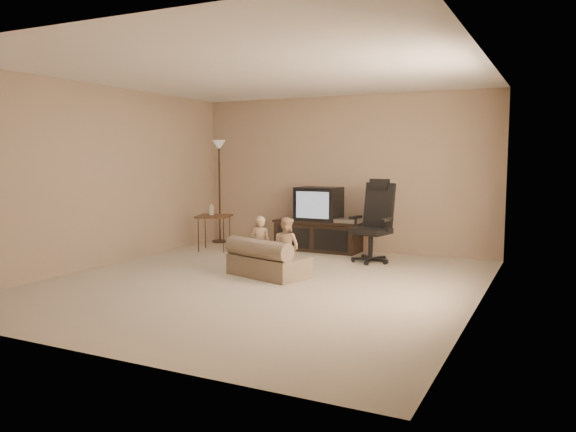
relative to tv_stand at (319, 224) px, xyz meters
name	(u,v)px	position (x,y,z in m)	size (l,w,h in m)	color
floor	(261,283)	(0.31, -2.49, -0.43)	(5.50, 5.50, 0.00)	beige
room_shell	(261,157)	(0.31, -2.49, 1.09)	(5.50, 5.50, 5.50)	white
tv_stand	(319,224)	(0.00, 0.00, 0.00)	(1.46, 0.57, 1.03)	black
office_chair	(373,232)	(1.10, -0.56, 0.00)	(0.66, 0.69, 1.20)	black
side_table	(214,216)	(-1.55, -0.72, 0.13)	(0.66, 0.66, 0.78)	brown
floor_lamp	(219,168)	(-1.94, 0.06, 0.89)	(0.28, 0.28, 1.81)	#2F2115
child_sofa	(266,261)	(0.18, -2.14, -0.23)	(1.13, 0.84, 0.50)	gray
toddler_left	(260,245)	(0.04, -2.03, -0.05)	(0.28, 0.20, 0.76)	#D8AE87
toddler_right	(286,247)	(0.43, -2.04, -0.05)	(0.37, 0.20, 0.77)	#D8AE87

